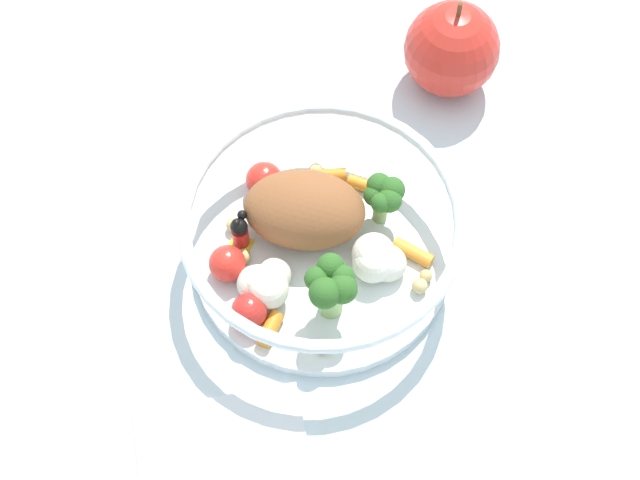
{
  "coord_description": "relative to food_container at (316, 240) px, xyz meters",
  "views": [
    {
      "loc": [
        -0.02,
        0.31,
        0.58
      ],
      "look_at": [
        0.0,
        0.0,
        0.03
      ],
      "focal_mm": 48.96,
      "sensor_mm": 36.0,
      "label": 1
    }
  ],
  "objects": [
    {
      "name": "loose_apple",
      "position": [
        -0.1,
        -0.18,
        0.01
      ],
      "size": [
        0.08,
        0.08,
        0.09
      ],
      "color": "red",
      "rests_on": "ground_plane"
    },
    {
      "name": "ground_plane",
      "position": [
        -0.0,
        -0.0,
        -0.03
      ],
      "size": [
        2.4,
        2.4,
        0.0
      ],
      "primitive_type": "plane",
      "color": "silver"
    },
    {
      "name": "food_container",
      "position": [
        0.0,
        0.0,
        0.0
      ],
      "size": [
        0.2,
        0.2,
        0.07
      ],
      "color": "white",
      "rests_on": "ground_plane"
    }
  ]
}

